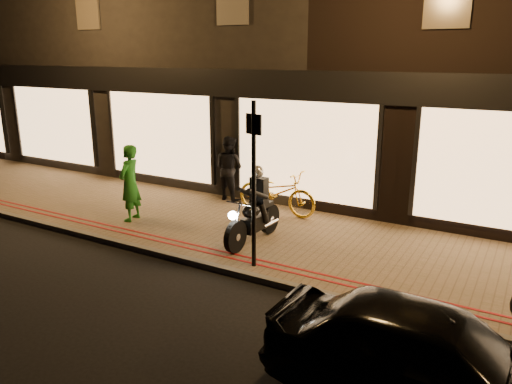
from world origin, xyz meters
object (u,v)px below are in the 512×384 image
motorcycle (255,213)px  sign_post (254,177)px  bicycle_gold (277,192)px  person_green (130,183)px  parked_car (430,359)px

motorcycle → sign_post: size_ratio=0.65×
motorcycle → bicycle_gold: motorcycle is taller
sign_post → bicycle_gold: 3.34m
sign_post → bicycle_gold: (-1.08, 2.95, -1.14)m
person_green → parked_car: (7.31, -3.04, -0.37)m
motorcycle → sign_post: bearing=-58.1°
sign_post → parked_car: 4.31m
motorcycle → person_green: (-3.18, -0.23, 0.27)m
parked_car → sign_post: bearing=59.4°
person_green → sign_post: bearing=66.6°
parked_car → person_green: bearing=68.9°
sign_post → person_green: (-3.78, 0.84, -0.79)m
person_green → parked_car: size_ratio=0.48×
parked_car → bicycle_gold: bearing=43.2°
motorcycle → bicycle_gold: 1.94m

